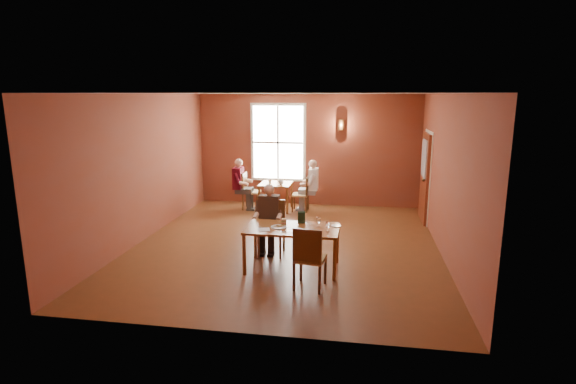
# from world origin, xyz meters

# --- Properties ---
(ground) EXTENTS (6.00, 7.00, 0.01)m
(ground) POSITION_xyz_m (0.00, 0.00, 0.00)
(ground) COLOR brown
(ground) RESTS_ON ground
(wall_back) EXTENTS (6.00, 0.04, 3.00)m
(wall_back) POSITION_xyz_m (0.00, 3.50, 1.50)
(wall_back) COLOR brown
(wall_back) RESTS_ON ground
(wall_front) EXTENTS (6.00, 0.04, 3.00)m
(wall_front) POSITION_xyz_m (0.00, -3.50, 1.50)
(wall_front) COLOR brown
(wall_front) RESTS_ON ground
(wall_left) EXTENTS (0.04, 7.00, 3.00)m
(wall_left) POSITION_xyz_m (-3.00, 0.00, 1.50)
(wall_left) COLOR brown
(wall_left) RESTS_ON ground
(wall_right) EXTENTS (0.04, 7.00, 3.00)m
(wall_right) POSITION_xyz_m (3.00, 0.00, 1.50)
(wall_right) COLOR brown
(wall_right) RESTS_ON ground
(ceiling) EXTENTS (6.00, 7.00, 0.04)m
(ceiling) POSITION_xyz_m (0.00, 0.00, 3.00)
(ceiling) COLOR white
(ceiling) RESTS_ON wall_back
(window) EXTENTS (1.36, 0.10, 1.96)m
(window) POSITION_xyz_m (-0.80, 3.45, 1.70)
(window) COLOR white
(window) RESTS_ON wall_back
(door) EXTENTS (0.12, 1.04, 2.10)m
(door) POSITION_xyz_m (2.94, 2.30, 1.05)
(door) COLOR maroon
(door) RESTS_ON ground
(wall_sconce) EXTENTS (0.16, 0.16, 0.28)m
(wall_sconce) POSITION_xyz_m (0.90, 3.40, 2.20)
(wall_sconce) COLOR brown
(wall_sconce) RESTS_ON wall_back
(main_table) EXTENTS (1.59, 0.89, 0.74)m
(main_table) POSITION_xyz_m (0.31, -1.25, 0.37)
(main_table) COLOR brown
(main_table) RESTS_ON ground
(chair_diner_main) EXTENTS (0.45, 0.45, 1.03)m
(chair_diner_main) POSITION_xyz_m (-0.19, -0.60, 0.51)
(chair_diner_main) COLOR #4F2D12
(chair_diner_main) RESTS_ON ground
(diner_main) EXTENTS (0.51, 0.51, 1.27)m
(diner_main) POSITION_xyz_m (-0.19, -0.63, 0.63)
(diner_main) COLOR #38241F
(diner_main) RESTS_ON ground
(chair_empty) EXTENTS (0.50, 0.50, 1.01)m
(chair_empty) POSITION_xyz_m (0.70, -1.97, 0.51)
(chair_empty) COLOR #542F16
(chair_empty) RESTS_ON ground
(plate_food) EXTENTS (0.32, 0.32, 0.04)m
(plate_food) POSITION_xyz_m (0.08, -1.28, 0.76)
(plate_food) COLOR white
(plate_food) RESTS_ON main_table
(sandwich) EXTENTS (0.10, 0.10, 0.11)m
(sandwich) POSITION_xyz_m (0.15, -1.16, 0.80)
(sandwich) COLOR tan
(sandwich) RESTS_ON main_table
(goblet_a) EXTENTS (0.09, 0.09, 0.18)m
(goblet_a) POSITION_xyz_m (0.75, -1.14, 0.84)
(goblet_a) COLOR white
(goblet_a) RESTS_ON main_table
(goblet_b) EXTENTS (0.09, 0.09, 0.19)m
(goblet_b) POSITION_xyz_m (0.93, -1.40, 0.84)
(goblet_b) COLOR white
(goblet_b) RESTS_ON main_table
(menu_stand) EXTENTS (0.14, 0.10, 0.21)m
(menu_stand) POSITION_xyz_m (0.43, -0.95, 0.85)
(menu_stand) COLOR #193520
(menu_stand) RESTS_ON main_table
(knife) EXTENTS (0.20, 0.07, 0.00)m
(knife) POSITION_xyz_m (0.25, -1.48, 0.75)
(knife) COLOR silver
(knife) RESTS_ON main_table
(napkin) EXTENTS (0.24, 0.24, 0.01)m
(napkin) POSITION_xyz_m (-0.15, -1.44, 0.75)
(napkin) COLOR white
(napkin) RESTS_ON main_table
(side_plate) EXTENTS (0.20, 0.20, 0.01)m
(side_plate) POSITION_xyz_m (1.05, -1.05, 0.75)
(side_plate) COLOR silver
(side_plate) RESTS_ON main_table
(second_table) EXTENTS (0.81, 0.81, 0.71)m
(second_table) POSITION_xyz_m (-0.73, 2.73, 0.36)
(second_table) COLOR #5E2E14
(second_table) RESTS_ON ground
(chair_diner_white) EXTENTS (0.40, 0.40, 0.91)m
(chair_diner_white) POSITION_xyz_m (-0.08, 2.73, 0.45)
(chair_diner_white) COLOR #572412
(chair_diner_white) RESTS_ON ground
(diner_white) EXTENTS (0.52, 0.52, 1.30)m
(diner_white) POSITION_xyz_m (-0.05, 2.73, 0.65)
(diner_white) COLOR white
(diner_white) RESTS_ON ground
(chair_diner_maroon) EXTENTS (0.43, 0.43, 0.97)m
(chair_diner_maroon) POSITION_xyz_m (-1.38, 2.73, 0.49)
(chair_diner_maroon) COLOR #40220E
(chair_diner_maroon) RESTS_ON ground
(diner_maroon) EXTENTS (0.52, 0.52, 1.31)m
(diner_maroon) POSITION_xyz_m (-1.41, 2.73, 0.65)
(diner_maroon) COLOR #581D1F
(diner_maroon) RESTS_ON ground
(cup_a) EXTENTS (0.17, 0.17, 0.10)m
(cup_a) POSITION_xyz_m (-0.58, 2.60, 0.77)
(cup_a) COLOR beige
(cup_a) RESTS_ON second_table
(cup_b) EXTENTS (0.12, 0.12, 0.09)m
(cup_b) POSITION_xyz_m (-0.90, 2.81, 0.76)
(cup_b) COLOR white
(cup_b) RESTS_ON second_table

